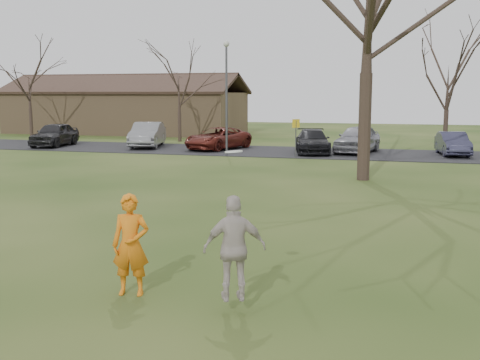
% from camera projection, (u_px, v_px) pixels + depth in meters
% --- Properties ---
extents(ground, '(120.00, 120.00, 0.00)m').
position_uv_depth(ground, '(172.00, 308.00, 9.22)').
color(ground, '#1E380F').
rests_on(ground, ground).
extents(parking_strip, '(62.00, 6.50, 0.04)m').
position_uv_depth(parking_strip, '(339.00, 153.00, 33.01)').
color(parking_strip, black).
rests_on(parking_strip, ground).
extents(player_defender, '(0.71, 0.54, 1.74)m').
position_uv_depth(player_defender, '(131.00, 245.00, 9.73)').
color(player_defender, orange).
rests_on(player_defender, ground).
extents(car_0, '(2.40, 4.68, 1.52)m').
position_uv_depth(car_0, '(54.00, 134.00, 37.28)').
color(car_0, '#232325').
rests_on(car_0, parking_strip).
extents(car_1, '(2.79, 5.04, 1.57)m').
position_uv_depth(car_1, '(147.00, 135.00, 36.60)').
color(car_1, gray).
rests_on(car_1, parking_strip).
extents(car_2, '(3.59, 5.23, 1.33)m').
position_uv_depth(car_2, '(218.00, 138.00, 35.18)').
color(car_2, '#5E1E16').
rests_on(car_2, parking_strip).
extents(car_3, '(2.78, 4.88, 1.33)m').
position_uv_depth(car_3, '(312.00, 141.00, 32.97)').
color(car_3, black).
rests_on(car_3, parking_strip).
extents(car_4, '(2.70, 4.90, 1.58)m').
position_uv_depth(car_4, '(357.00, 139.00, 33.10)').
color(car_4, gray).
rests_on(car_4, parking_strip).
extents(car_5, '(1.81, 4.01, 1.28)m').
position_uv_depth(car_5, '(453.00, 144.00, 31.74)').
color(car_5, '#31314A').
rests_on(car_5, parking_strip).
extents(catching_play, '(1.05, 0.75, 2.35)m').
position_uv_depth(catching_play, '(235.00, 248.00, 8.86)').
color(catching_play, '#BBAFA8').
rests_on(catching_play, ground).
extents(building, '(20.60, 8.50, 5.14)m').
position_uv_depth(building, '(126.00, 111.00, 50.47)').
color(building, '#8C6D4C').
rests_on(building, ground).
extents(lamp_post, '(0.34, 0.34, 6.27)m').
position_uv_depth(lamp_post, '(226.00, 83.00, 31.65)').
color(lamp_post, '#47474C').
rests_on(lamp_post, ground).
extents(sign_yellow, '(0.35, 0.35, 2.08)m').
position_uv_depth(sign_yellow, '(296.00, 131.00, 30.48)').
color(sign_yellow, '#47474C').
rests_on(sign_yellow, ground).
extents(small_tree_row, '(55.00, 5.90, 8.50)m').
position_uv_depth(small_tree_row, '(420.00, 86.00, 36.07)').
color(small_tree_row, '#352821').
rests_on(small_tree_row, ground).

